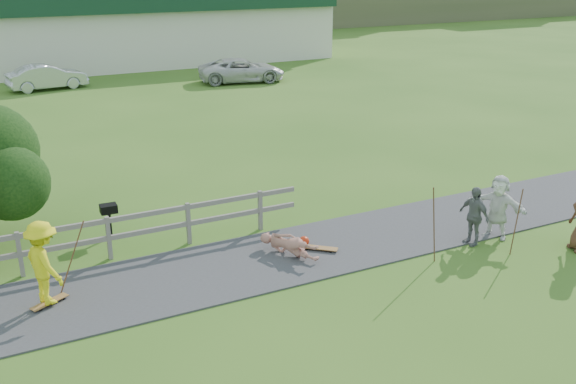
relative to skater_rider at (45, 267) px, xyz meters
name	(u,v)px	position (x,y,z in m)	size (l,w,h in m)	color
ground	(240,301)	(3.64, -1.61, -0.90)	(260.00, 260.00, 0.00)	#37611B
path	(215,271)	(3.64, -0.11, -0.88)	(34.00, 3.00, 0.04)	#353537
strip_mall	(94,26)	(7.64, 33.33, 1.68)	(32.50, 10.75, 5.10)	silver
skater_rider	(45,267)	(0.00, 0.00, 0.00)	(1.17, 0.67, 1.80)	yellow
skater_fallen	(289,245)	(5.57, -0.14, -0.60)	(1.63, 0.39, 0.60)	#A96D5D
spectator_b	(474,216)	(10.07, -1.58, -0.13)	(0.90, 0.38, 1.54)	slate
spectator_d	(498,207)	(10.91, -1.54, -0.05)	(1.57, 0.50, 1.70)	silver
car_silver	(47,77)	(3.27, 25.05, -0.21)	(1.47, 4.23, 1.39)	#BBBCC3
car_white	(242,70)	(13.84, 22.28, -0.20)	(2.32, 5.03, 1.40)	silver
bbq	(110,221)	(1.93, 2.99, -0.44)	(0.42, 0.32, 0.92)	black
longboard_rider	(50,304)	(0.00, 0.00, -0.86)	(0.84, 0.20, 0.09)	brown
longboard_fallen	(320,250)	(6.37, -0.24, -0.85)	(0.90, 0.22, 0.10)	brown
helmet	(304,241)	(6.17, 0.21, -0.77)	(0.27, 0.27, 0.27)	red
pole_rider	(72,255)	(0.60, 0.40, -0.03)	(0.03, 0.03, 1.75)	brown
pole_spec_left	(434,225)	(8.47, -1.97, 0.07)	(0.03, 0.03, 1.94)	brown
pole_spec_right	(516,222)	(10.57, -2.51, -0.05)	(0.03, 0.03, 1.70)	brown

